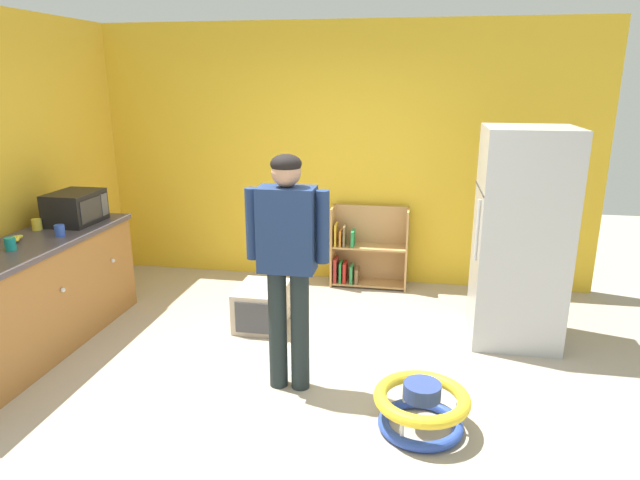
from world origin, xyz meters
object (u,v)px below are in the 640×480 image
(yellow_cup, at_px, (37,224))
(bookshelf, at_px, (365,252))
(kitchen_counter, at_px, (29,300))
(microwave, at_px, (75,208))
(pet_carrier, at_px, (262,306))
(refrigerator, at_px, (521,238))
(teal_cup, at_px, (10,244))
(baby_walker, at_px, (421,407))
(banana_bunch, at_px, (16,238))
(standing_person, at_px, (288,253))
(blue_cup, at_px, (60,231))

(yellow_cup, bearing_deg, bookshelf, 30.82)
(kitchen_counter, relative_size, microwave, 4.67)
(yellow_cup, bearing_deg, pet_carrier, 11.81)
(refrigerator, relative_size, teal_cup, 18.74)
(refrigerator, xyz_separation_m, baby_walker, (-0.75, -1.45, -0.73))
(banana_bunch, relative_size, yellow_cup, 1.67)
(yellow_cup, bearing_deg, refrigerator, 7.32)
(refrigerator, bearing_deg, baby_walker, -117.39)
(banana_bunch, distance_m, yellow_cup, 0.35)
(teal_cup, bearing_deg, baby_walker, -7.21)
(banana_bunch, height_order, teal_cup, teal_cup)
(standing_person, relative_size, baby_walker, 2.77)
(pet_carrier, relative_size, microwave, 1.15)
(kitchen_counter, height_order, pet_carrier, kitchen_counter)
(baby_walker, height_order, yellow_cup, yellow_cup)
(kitchen_counter, bearing_deg, yellow_cup, 111.67)
(teal_cup, bearing_deg, microwave, 89.27)
(bookshelf, distance_m, standing_person, 2.27)
(microwave, xyz_separation_m, yellow_cup, (-0.19, -0.27, -0.09))
(refrigerator, distance_m, banana_bunch, 4.04)
(baby_walker, xyz_separation_m, microwave, (-3.06, 1.21, 0.88))
(baby_walker, bearing_deg, yellow_cup, 163.90)
(bookshelf, xyz_separation_m, banana_bunch, (-2.57, -1.92, 0.57))
(baby_walker, xyz_separation_m, blue_cup, (-2.94, 0.80, 0.79))
(blue_cup, bearing_deg, pet_carrier, 19.09)
(standing_person, relative_size, blue_cup, 17.60)
(blue_cup, bearing_deg, bookshelf, 36.46)
(yellow_cup, bearing_deg, standing_person, -14.13)
(pet_carrier, height_order, blue_cup, blue_cup)
(kitchen_counter, height_order, refrigerator, refrigerator)
(blue_cup, bearing_deg, banana_bunch, -140.57)
(bookshelf, bearing_deg, pet_carrier, -123.77)
(pet_carrier, xyz_separation_m, teal_cup, (-1.66, -0.94, 0.77))
(kitchen_counter, distance_m, standing_person, 2.22)
(baby_walker, distance_m, teal_cup, 3.20)
(microwave, distance_m, banana_bunch, 0.64)
(microwave, xyz_separation_m, blue_cup, (0.12, -0.42, -0.09))
(microwave, height_order, yellow_cup, microwave)
(refrigerator, bearing_deg, standing_person, -146.88)
(refrigerator, bearing_deg, teal_cup, -164.43)
(baby_walker, relative_size, yellow_cup, 6.36)
(refrigerator, height_order, microwave, refrigerator)
(refrigerator, bearing_deg, pet_carrier, -176.57)
(kitchen_counter, relative_size, refrigerator, 1.26)
(microwave, bearing_deg, refrigerator, 3.64)
(standing_person, relative_size, microwave, 3.48)
(banana_bunch, bearing_deg, bookshelf, 36.75)
(teal_cup, bearing_deg, blue_cup, 72.30)
(microwave, relative_size, teal_cup, 5.05)
(standing_person, relative_size, yellow_cup, 17.60)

